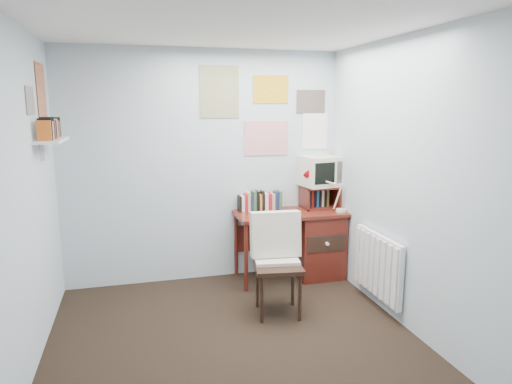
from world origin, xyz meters
TOP-DOWN VIEW (x-y plane):
  - ground at (0.00, 0.00)m, footprint 3.50×3.50m
  - back_wall at (0.00, 1.75)m, footprint 3.00×0.02m
  - left_wall at (-1.50, 0.00)m, footprint 0.02×3.50m
  - right_wall at (1.50, 0.00)m, footprint 0.02×3.50m
  - ceiling at (0.00, 0.00)m, footprint 3.00×3.50m
  - desk at (1.17, 1.48)m, footprint 1.20×0.55m
  - desk_chair at (0.50, 0.65)m, footprint 0.53×0.51m
  - desk_lamp at (1.44, 1.34)m, footprint 0.31×0.27m
  - tv_riser at (1.29, 1.59)m, footprint 0.40×0.30m
  - crt_tv at (1.29, 1.61)m, footprint 0.45×0.42m
  - book_row at (0.66, 1.66)m, footprint 0.60×0.14m
  - radiator at (1.46, 0.55)m, footprint 0.09×0.80m
  - wall_shelf at (-1.40, 1.10)m, footprint 0.20×0.62m
  - posters_back at (0.70, 1.74)m, footprint 1.20×0.01m
  - posters_left at (-1.49, 1.10)m, footprint 0.01×0.70m

SIDE VIEW (x-z plane):
  - ground at x=0.00m, z-range 0.00..0.00m
  - desk at x=1.17m, z-range 0.03..0.79m
  - radiator at x=1.46m, z-range 0.12..0.72m
  - desk_chair at x=0.50m, z-range 0.00..0.91m
  - book_row at x=0.66m, z-range 0.76..0.98m
  - tv_riser at x=1.29m, z-range 0.76..1.01m
  - desk_lamp at x=1.44m, z-range 0.76..1.17m
  - crt_tv at x=1.29m, z-range 1.01..1.38m
  - back_wall at x=0.00m, z-range 0.00..2.50m
  - left_wall at x=-1.50m, z-range 0.00..2.50m
  - right_wall at x=1.50m, z-range 0.00..2.50m
  - wall_shelf at x=-1.40m, z-range 1.50..1.74m
  - posters_back at x=0.70m, z-range 1.40..2.30m
  - posters_left at x=-1.49m, z-range 1.70..2.30m
  - ceiling at x=0.00m, z-range 2.49..2.51m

